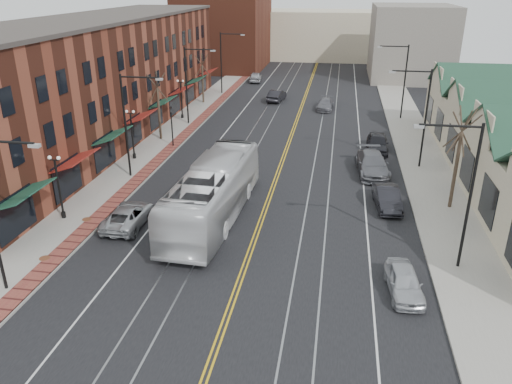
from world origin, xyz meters
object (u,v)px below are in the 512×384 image
(transit_bus, at_px, (213,192))
(parked_suv, at_px, (128,215))
(parked_car_c, at_px, (372,164))
(parked_car_a, at_px, (404,282))
(parked_car_b, at_px, (387,198))
(parked_car_d, at_px, (377,143))

(transit_bus, bearing_deg, parked_suv, 22.48)
(transit_bus, bearing_deg, parked_car_c, -133.63)
(transit_bus, xyz_separation_m, parked_car_a, (11.43, -6.74, -1.21))
(parked_car_b, distance_m, parked_car_d, 12.36)
(parked_car_b, xyz_separation_m, parked_car_d, (-0.01, 12.36, 0.10))
(parked_suv, height_order, parked_car_a, parked_suv)
(parked_car_b, relative_size, parked_car_d, 0.91)
(transit_bus, relative_size, parked_car_d, 2.81)
(parked_suv, xyz_separation_m, parked_car_d, (16.50, 17.88, 0.14))
(transit_bus, bearing_deg, parked_car_b, -159.38)
(parked_car_a, height_order, parked_car_d, parked_car_d)
(parked_suv, relative_size, parked_car_d, 1.02)
(parked_suv, bearing_deg, transit_bus, -161.36)
(parked_car_a, bearing_deg, parked_car_d, 84.89)
(transit_bus, distance_m, parked_car_c, 14.70)
(transit_bus, distance_m, parked_car_b, 11.98)
(parked_car_a, relative_size, parked_car_b, 0.90)
(parked_car_c, bearing_deg, transit_bus, -141.73)
(transit_bus, relative_size, parked_car_a, 3.45)
(parked_car_b, height_order, parked_car_c, parked_car_c)
(parked_car_a, bearing_deg, parked_car_c, 87.43)
(parked_car_a, distance_m, parked_car_d, 22.77)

